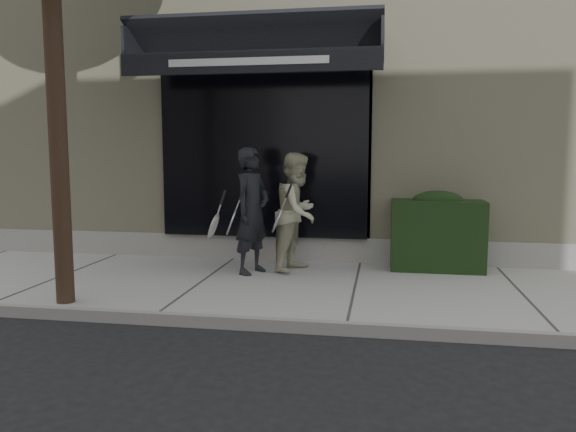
# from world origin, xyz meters

# --- Properties ---
(ground) EXTENTS (80.00, 80.00, 0.00)m
(ground) POSITION_xyz_m (0.00, 0.00, 0.00)
(ground) COLOR black
(ground) RESTS_ON ground
(sidewalk) EXTENTS (20.00, 3.00, 0.12)m
(sidewalk) POSITION_xyz_m (0.00, 0.00, 0.06)
(sidewalk) COLOR #9F9E9A
(sidewalk) RESTS_ON ground
(curb) EXTENTS (20.00, 0.10, 0.14)m
(curb) POSITION_xyz_m (0.00, -1.55, 0.07)
(curb) COLOR gray
(curb) RESTS_ON ground
(building_facade) EXTENTS (14.30, 8.04, 5.64)m
(building_facade) POSITION_xyz_m (-0.01, 4.96, 2.74)
(building_facade) COLOR beige
(building_facade) RESTS_ON ground
(hedge) EXTENTS (1.30, 0.70, 1.14)m
(hedge) POSITION_xyz_m (1.10, 1.25, 0.66)
(hedge) COLOR black
(hedge) RESTS_ON sidewalk
(pedestrian_front) EXTENTS (0.88, 0.85, 1.75)m
(pedestrian_front) POSITION_xyz_m (-1.46, 0.54, 0.99)
(pedestrian_front) COLOR black
(pedestrian_front) RESTS_ON sidewalk
(pedestrian_back) EXTENTS (0.86, 1.02, 1.68)m
(pedestrian_back) POSITION_xyz_m (-0.87, 0.84, 0.96)
(pedestrian_back) COLOR #BDBA97
(pedestrian_back) RESTS_ON sidewalk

